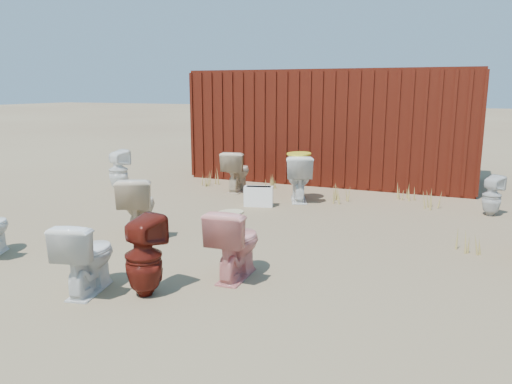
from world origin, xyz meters
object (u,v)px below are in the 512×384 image
at_px(toilet_back_a, 119,170).
at_px(toilet_back_beige_left, 138,206).
at_px(toilet_front_maroon, 144,256).
at_px(toilet_back_yellowlid, 299,178).
at_px(toilet_back_e, 492,196).
at_px(toilet_back_beige_right, 237,171).
at_px(shipping_container, 335,125).
at_px(toilet_front_pink, 235,243).
at_px(toilet_front_c, 87,256).
at_px(loose_tank, 259,196).

bearing_deg(toilet_back_a, toilet_back_beige_left, 149.09).
xyz_separation_m(toilet_front_maroon, toilet_back_beige_left, (-1.30, 1.70, 0.01)).
height_order(toilet_back_yellowlid, toilet_back_e, toilet_back_yellowlid).
xyz_separation_m(toilet_back_yellowlid, toilet_back_e, (3.21, 0.17, -0.10)).
bearing_deg(toilet_back_yellowlid, toilet_back_beige_right, -34.85).
distance_m(shipping_container, toilet_front_pink, 6.52).
xyz_separation_m(shipping_container, toilet_back_beige_left, (-1.39, -5.53, -0.78)).
xyz_separation_m(toilet_back_a, toilet_back_e, (6.80, 0.71, -0.09)).
distance_m(toilet_front_c, toilet_back_yellowlid, 4.84).
bearing_deg(toilet_back_yellowlid, toilet_front_maroon, 68.00).
xyz_separation_m(toilet_back_beige_left, toilet_back_e, (4.59, 3.12, -0.09)).
height_order(toilet_front_pink, toilet_front_maroon, toilet_front_maroon).
distance_m(shipping_container, toilet_back_yellowlid, 2.69).
xyz_separation_m(shipping_container, toilet_back_a, (-3.60, -3.12, -0.79)).
relative_size(toilet_back_yellowlid, loose_tank, 1.70).
bearing_deg(shipping_container, loose_tank, -98.88).
relative_size(toilet_back_beige_left, toilet_back_e, 1.28).
height_order(toilet_front_maroon, loose_tank, toilet_front_maroon).
height_order(shipping_container, toilet_back_a, shipping_container).
bearing_deg(toilet_front_pink, toilet_front_c, 35.05).
bearing_deg(toilet_back_e, toilet_back_yellowlid, 34.39).
bearing_deg(toilet_back_beige_right, toilet_back_e, 170.95).
xyz_separation_m(toilet_back_beige_left, loose_tank, (0.88, 2.26, -0.24)).
bearing_deg(toilet_back_yellowlid, toilet_back_e, 161.88).
height_order(toilet_front_c, toilet_back_e, toilet_front_c).
bearing_deg(shipping_container, toilet_front_pink, -85.26).
bearing_deg(toilet_back_e, loose_tank, 44.46).
height_order(shipping_container, toilet_front_maroon, shipping_container).
relative_size(toilet_front_pink, toilet_front_maroon, 0.97).
bearing_deg(toilet_back_e, shipping_container, -5.56).
height_order(toilet_back_a, toilet_back_beige_left, toilet_back_beige_left).
distance_m(shipping_container, loose_tank, 3.46).
relative_size(toilet_front_pink, toilet_back_yellowlid, 0.92).
bearing_deg(toilet_front_maroon, toilet_front_c, 23.05).
bearing_deg(toilet_front_pink, toilet_back_e, -126.06).
bearing_deg(loose_tank, toilet_front_maroon, -99.04).
height_order(toilet_back_a, toilet_back_beige_right, toilet_back_a).
height_order(shipping_container, toilet_back_yellowlid, shipping_container).
distance_m(shipping_container, toilet_back_a, 4.83).
xyz_separation_m(toilet_back_a, loose_tank, (3.09, -0.15, -0.24)).
relative_size(toilet_back_beige_right, toilet_back_yellowlid, 0.95).
distance_m(toilet_front_pink, toilet_back_e, 4.83).
height_order(shipping_container, toilet_back_beige_left, shipping_container).
bearing_deg(toilet_front_c, toilet_back_beige_left, -81.55).
bearing_deg(toilet_back_a, toilet_back_e, -157.50).
bearing_deg(toilet_front_maroon, toilet_back_a, -39.91).
bearing_deg(toilet_back_yellowlid, toilet_front_pink, 76.95).
bearing_deg(toilet_front_maroon, toilet_front_pink, -118.57).
height_order(toilet_front_pink, toilet_back_beige_right, toilet_back_beige_right).
relative_size(toilet_front_pink, toilet_front_c, 1.05).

